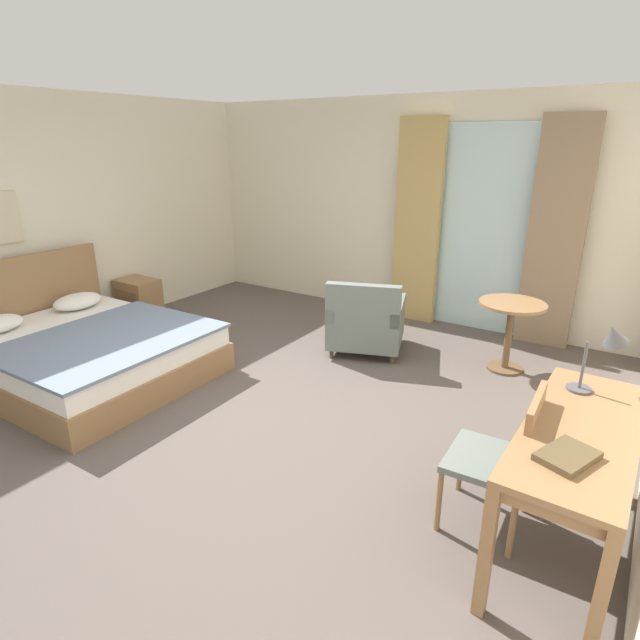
# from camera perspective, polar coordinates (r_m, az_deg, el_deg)

# --- Properties ---
(ground) EXTENTS (6.46, 6.81, 0.10)m
(ground) POSITION_cam_1_polar(r_m,az_deg,el_deg) (4.58, -8.05, -10.11)
(ground) COLOR #564C47
(wall_back) EXTENTS (6.06, 0.12, 2.70)m
(wall_back) POSITION_cam_1_polar(r_m,az_deg,el_deg) (6.72, 9.52, 12.00)
(wall_back) COLOR beige
(wall_back) RESTS_ON ground
(wall_left) EXTENTS (0.12, 6.41, 2.70)m
(wall_left) POSITION_cam_1_polar(r_m,az_deg,el_deg) (6.43, -29.44, 9.47)
(wall_left) COLOR beige
(wall_left) RESTS_ON ground
(balcony_glass_door) EXTENTS (1.13, 0.02, 2.38)m
(balcony_glass_door) POSITION_cam_1_polar(r_m,az_deg,el_deg) (6.32, 17.80, 9.40)
(balcony_glass_door) COLOR silver
(balcony_glass_door) RESTS_ON ground
(curtain_panel_left) EXTENTS (0.56, 0.10, 2.45)m
(curtain_panel_left) POSITION_cam_1_polar(r_m,az_deg,el_deg) (6.47, 10.81, 10.53)
(curtain_panel_left) COLOR tan
(curtain_panel_left) RESTS_ON ground
(curtain_panel_right) EXTENTS (0.56, 0.10, 2.45)m
(curtain_panel_right) POSITION_cam_1_polar(r_m,az_deg,el_deg) (6.06, 24.76, 8.51)
(curtain_panel_right) COLOR #897056
(curtain_panel_right) RESTS_ON ground
(bed) EXTENTS (2.18, 1.84, 1.06)m
(bed) POSITION_cam_1_polar(r_m,az_deg,el_deg) (5.48, -24.77, -3.09)
(bed) COLOR olive
(bed) RESTS_ON ground
(nightstand) EXTENTS (0.51, 0.37, 0.55)m
(nightstand) POSITION_cam_1_polar(r_m,az_deg,el_deg) (6.86, -19.51, 2.06)
(nightstand) COLOR olive
(nightstand) RESTS_ON ground
(writing_desk) EXTENTS (0.58, 1.46, 0.78)m
(writing_desk) POSITION_cam_1_polar(r_m,az_deg,el_deg) (3.10, 26.88, -12.11)
(writing_desk) COLOR olive
(writing_desk) RESTS_ON ground
(desk_chair) EXTENTS (0.47, 0.49, 0.90)m
(desk_chair) POSITION_cam_1_polar(r_m,az_deg,el_deg) (3.20, 19.90, -13.83)
(desk_chair) COLOR slate
(desk_chair) RESTS_ON ground
(desk_lamp) EXTENTS (0.28, 0.26, 0.43)m
(desk_lamp) POSITION_cam_1_polar(r_m,az_deg,el_deg) (3.43, 29.43, -2.25)
(desk_lamp) COLOR #4C4C51
(desk_lamp) RESTS_ON writing_desk
(closed_book) EXTENTS (0.28, 0.34, 0.03)m
(closed_book) POSITION_cam_1_polar(r_m,az_deg,el_deg) (2.74, 25.83, -13.47)
(closed_book) COLOR brown
(closed_book) RESTS_ON writing_desk
(armchair_by_window) EXTENTS (0.99, 1.00, 0.83)m
(armchair_by_window) POSITION_cam_1_polar(r_m,az_deg,el_deg) (5.55, 5.16, -0.25)
(armchair_by_window) COLOR slate
(armchair_by_window) RESTS_ON ground
(round_cafe_table) EXTENTS (0.63, 0.63, 0.71)m
(round_cafe_table) POSITION_cam_1_polar(r_m,az_deg,el_deg) (5.35, 20.44, -0.07)
(round_cafe_table) COLOR olive
(round_cafe_table) RESTS_ON ground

